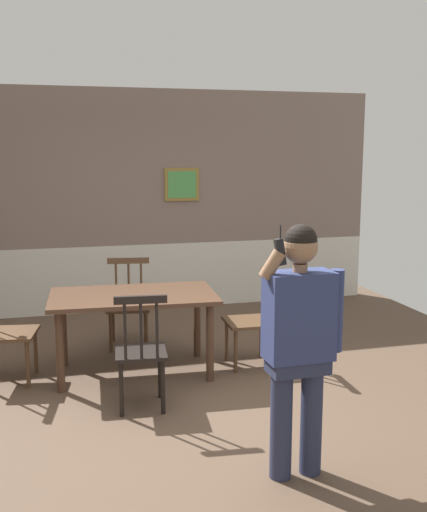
# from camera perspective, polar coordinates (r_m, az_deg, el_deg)

# --- Properties ---
(ground_plane) EXTENTS (7.48, 7.48, 0.00)m
(ground_plane) POSITION_cam_1_polar(r_m,az_deg,el_deg) (5.04, -4.36, -14.39)
(ground_plane) COLOR brown
(room_back_partition) EXTENTS (6.80, 0.17, 2.83)m
(room_back_partition) POSITION_cam_1_polar(r_m,az_deg,el_deg) (7.90, -8.89, 4.66)
(room_back_partition) COLOR gray
(room_back_partition) RESTS_ON ground_plane
(dining_table) EXTENTS (1.56, 0.97, 0.76)m
(dining_table) POSITION_cam_1_polar(r_m,az_deg,el_deg) (5.69, -7.52, -4.53)
(dining_table) COLOR #4C3323
(dining_table) RESTS_ON ground_plane
(chair_near_window) EXTENTS (0.46, 0.46, 0.92)m
(chair_near_window) POSITION_cam_1_polar(r_m,az_deg,el_deg) (5.93, 3.69, -5.95)
(chair_near_window) COLOR #513823
(chair_near_window) RESTS_ON ground_plane
(chair_by_doorway) EXTENTS (0.53, 0.53, 1.03)m
(chair_by_doorway) POSITION_cam_1_polar(r_m,az_deg,el_deg) (5.79, -18.97, -6.56)
(chair_by_doorway) COLOR #513823
(chair_by_doorway) RESTS_ON ground_plane
(chair_at_table_head) EXTENTS (0.51, 0.51, 0.92)m
(chair_at_table_head) POSITION_cam_1_polar(r_m,az_deg,el_deg) (6.54, -7.96, -4.48)
(chair_at_table_head) COLOR #513823
(chair_at_table_head) RESTS_ON ground_plane
(chair_opposite_corner) EXTENTS (0.45, 0.45, 0.97)m
(chair_opposite_corner) POSITION_cam_1_polar(r_m,az_deg,el_deg) (4.95, -6.81, -8.92)
(chair_opposite_corner) COLOR black
(chair_opposite_corner) RESTS_ON ground_plane
(person_figure) EXTENTS (0.58, 0.24, 1.63)m
(person_figure) POSITION_cam_1_polar(r_m,az_deg,el_deg) (3.85, 8.05, -7.37)
(person_figure) COLOR #282E49
(person_figure) RESTS_ON ground_plane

